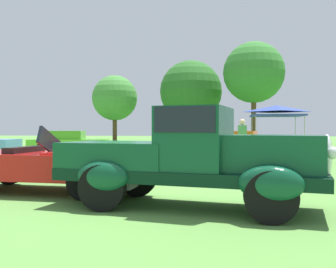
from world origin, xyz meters
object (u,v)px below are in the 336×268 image
(neighbor_convertible, at_px, (47,164))
(spectator_near_truck, at_px, (220,141))
(show_car_lime, at_px, (69,143))
(feature_pickup_truck, at_px, (191,156))
(show_car_orange, at_px, (237,145))
(canopy_tent_left_field, at_px, (197,111))
(spectator_by_row, at_px, (242,140))
(canopy_tent_center_field, at_px, (277,110))

(neighbor_convertible, bearing_deg, spectator_near_truck, 54.86)
(show_car_lime, bearing_deg, spectator_near_truck, -36.63)
(feature_pickup_truck, xyz_separation_m, neighbor_convertible, (-3.16, 1.25, -0.29))
(spectator_near_truck, bearing_deg, feature_pickup_truck, -94.44)
(show_car_lime, bearing_deg, show_car_orange, -4.72)
(show_car_lime, relative_size, canopy_tent_left_field, 1.27)
(show_car_lime, relative_size, spectator_by_row, 2.40)
(neighbor_convertible, xyz_separation_m, canopy_tent_left_field, (2.24, 15.88, 1.84))
(show_car_orange, height_order, canopy_tent_left_field, canopy_tent_left_field)
(show_car_orange, height_order, canopy_tent_center_field, canopy_tent_center_field)
(show_car_lime, relative_size, show_car_orange, 0.88)
(neighbor_convertible, xyz_separation_m, spectator_near_truck, (3.66, 5.19, 0.33))
(feature_pickup_truck, distance_m, spectator_by_row, 8.19)
(feature_pickup_truck, distance_m, canopy_tent_center_field, 17.71)
(canopy_tent_left_field, bearing_deg, canopy_tent_center_field, 1.02)
(neighbor_convertible, distance_m, canopy_tent_left_field, 16.15)
(show_car_lime, bearing_deg, feature_pickup_truck, -59.72)
(show_car_lime, height_order, spectator_near_truck, spectator_near_truck)
(show_car_lime, bearing_deg, neighbor_convertible, -70.22)
(neighbor_convertible, height_order, canopy_tent_center_field, canopy_tent_center_field)
(spectator_near_truck, relative_size, canopy_tent_left_field, 0.53)
(spectator_near_truck, relative_size, spectator_by_row, 1.00)
(neighbor_convertible, xyz_separation_m, show_car_orange, (4.40, 10.12, 0.02))
(neighbor_convertible, distance_m, show_car_lime, 11.48)
(feature_pickup_truck, xyz_separation_m, spectator_by_row, (1.30, 8.08, 0.05))
(show_car_orange, bearing_deg, feature_pickup_truck, -96.24)
(feature_pickup_truck, height_order, canopy_tent_left_field, canopy_tent_left_field)
(feature_pickup_truck, xyz_separation_m, canopy_tent_center_field, (3.82, 17.22, 1.55))
(feature_pickup_truck, xyz_separation_m, spectator_near_truck, (0.50, 6.45, 0.05))
(show_car_orange, height_order, spectator_by_row, spectator_by_row)
(spectator_near_truck, bearing_deg, canopy_tent_center_field, 72.86)
(spectator_by_row, height_order, canopy_tent_left_field, canopy_tent_left_field)
(show_car_orange, bearing_deg, neighbor_convertible, -113.50)
(show_car_lime, distance_m, spectator_by_row, 9.24)
(spectator_near_truck, bearing_deg, show_car_lime, 143.37)
(show_car_lime, xyz_separation_m, canopy_tent_center_field, (10.86, 5.17, 1.82))
(canopy_tent_center_field, bearing_deg, show_car_orange, -113.80)
(feature_pickup_truck, height_order, show_car_orange, feature_pickup_truck)
(show_car_orange, relative_size, spectator_near_truck, 2.73)
(neighbor_convertible, bearing_deg, canopy_tent_left_field, 81.96)
(spectator_by_row, bearing_deg, neighbor_convertible, -123.15)
(canopy_tent_left_field, relative_size, canopy_tent_center_field, 1.08)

